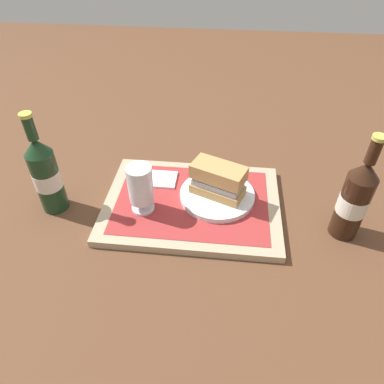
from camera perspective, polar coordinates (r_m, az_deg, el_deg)
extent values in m
plane|color=brown|center=(0.91, 0.00, -2.38)|extent=(3.00, 3.00, 0.00)
cube|color=tan|center=(0.90, 0.00, -1.92)|extent=(0.44, 0.32, 0.02)
cube|color=#9E2D2D|center=(0.89, 0.00, -1.42)|extent=(0.38, 0.27, 0.00)
cylinder|color=white|center=(0.90, 4.07, -0.50)|extent=(0.19, 0.19, 0.01)
cube|color=tan|center=(0.89, 4.13, 0.42)|extent=(0.14, 0.11, 0.02)
cube|color=#9EA3A8|center=(0.88, 4.19, 1.42)|extent=(0.13, 0.10, 0.02)
cube|color=silver|center=(0.87, 4.23, 2.03)|extent=(0.12, 0.09, 0.01)
sphere|color=#47932D|center=(0.88, 1.27, 3.53)|extent=(0.04, 0.04, 0.04)
cube|color=tan|center=(0.85, 4.30, 3.18)|extent=(0.14, 0.11, 0.04)
cylinder|color=silver|center=(0.88, -7.88, -2.50)|extent=(0.06, 0.06, 0.01)
cylinder|color=silver|center=(0.87, -7.97, -1.78)|extent=(0.01, 0.01, 0.02)
cylinder|color=silver|center=(0.83, -8.34, 1.24)|extent=(0.06, 0.06, 0.09)
cylinder|color=gold|center=(0.84, -8.20, 0.12)|extent=(0.06, 0.06, 0.05)
cylinder|color=white|center=(0.82, -8.40, 1.74)|extent=(0.05, 0.05, 0.01)
cube|color=white|center=(0.96, -5.24, 2.10)|extent=(0.09, 0.07, 0.01)
cylinder|color=#19381E|center=(0.92, -22.18, 1.58)|extent=(0.06, 0.06, 0.17)
cylinder|color=silver|center=(0.92, -22.31, 1.97)|extent=(0.07, 0.07, 0.05)
cone|color=#19381E|center=(0.87, -23.85, 6.76)|extent=(0.06, 0.06, 0.04)
cylinder|color=#19381E|center=(0.84, -24.70, 9.34)|extent=(0.02, 0.02, 0.05)
cylinder|color=#BFB74C|center=(0.83, -25.31, 11.17)|extent=(0.03, 0.03, 0.01)
cylinder|color=black|center=(0.87, 24.35, -2.13)|extent=(0.06, 0.06, 0.17)
cylinder|color=silver|center=(0.86, 24.50, -1.73)|extent=(0.07, 0.07, 0.05)
cone|color=black|center=(0.81, 26.31, 3.17)|extent=(0.06, 0.06, 0.04)
cylinder|color=black|center=(0.78, 27.30, 5.85)|extent=(0.02, 0.02, 0.05)
cylinder|color=#BFB74C|center=(0.77, 28.01, 7.76)|extent=(0.03, 0.03, 0.01)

